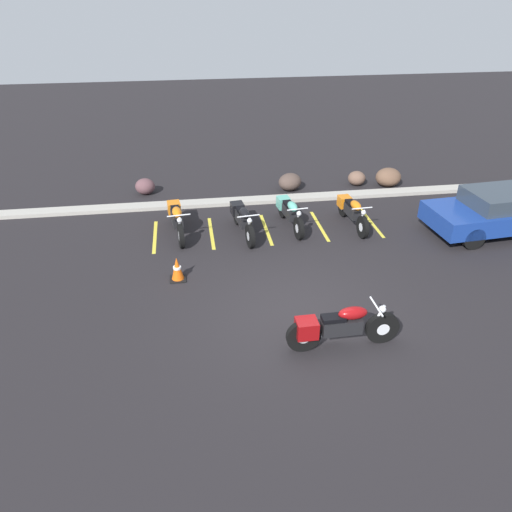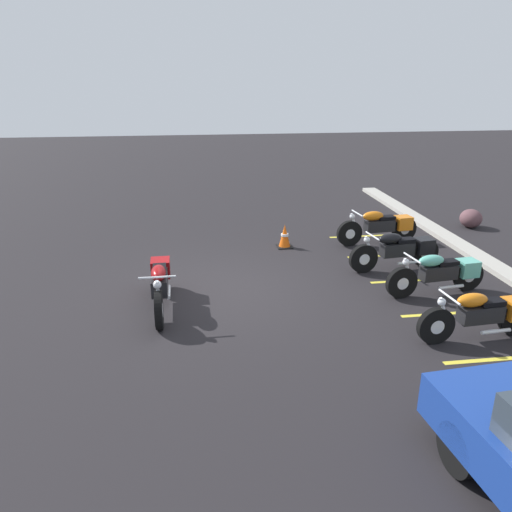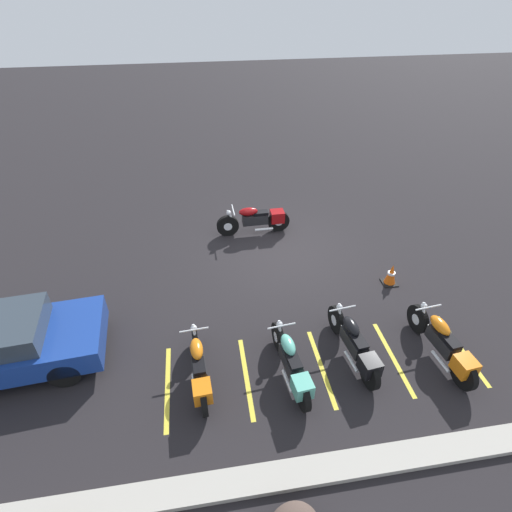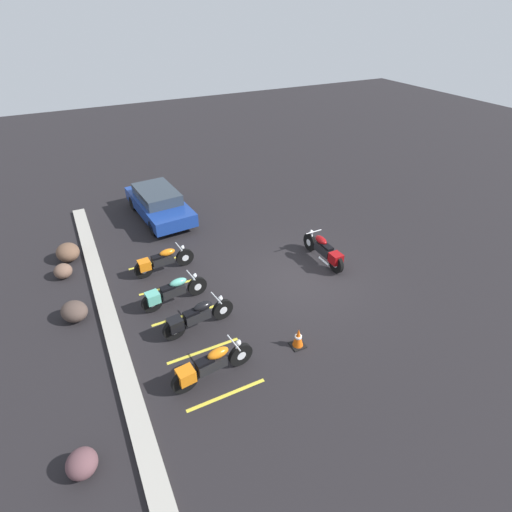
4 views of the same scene
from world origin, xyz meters
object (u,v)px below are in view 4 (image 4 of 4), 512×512
Objects in this scene: car_blue at (159,203)px; landscape_rock_0 at (82,464)px; parked_bike_0 at (209,366)px; motorcycle_maroon_featured at (325,251)px; parked_bike_2 at (171,292)px; landscape_rock_1 at (63,271)px; parked_bike_3 at (161,261)px; landscape_rock_2 at (74,311)px; traffic_cone at (298,338)px; parked_bike_1 at (195,317)px; landscape_rock_3 at (68,252)px.

car_blue is 11.48m from landscape_rock_0.
parked_bike_0 is 9.56m from car_blue.
motorcycle_maroon_featured reaches higher than parked_bike_2.
motorcycle_maroon_featured is 9.35m from landscape_rock_1.
parked_bike_0 is 1.05× the size of parked_bike_3.
landscape_rock_2 is at bearing 83.64° from motorcycle_maroon_featured.
parked_bike_2 is 4.34m from landscape_rock_1.
landscape_rock_1 is at bearing 40.89° from traffic_cone.
landscape_rock_0 is at bearing -27.79° from car_blue.
parked_bike_1 is 1.49m from parked_bike_2.
landscape_rock_3 is (2.33, 2.92, -0.12)m from parked_bike_3.
landscape_rock_0 is 8.67m from landscape_rock_3.
motorcycle_maroon_featured is at bearing 6.16° from parked_bike_1.
landscape_rock_3 is (4.40, 8.47, -0.16)m from motorcycle_maroon_featured.
landscape_rock_3 is at bearing 35.24° from traffic_cone.
parked_bike_0 is at bearing 117.94° from motorcycle_maroon_featured.
motorcycle_maroon_featured is at bearing 22.53° from parked_bike_0.
landscape_rock_3 is (7.58, 2.72, -0.15)m from parked_bike_0.
parked_bike_1 is at bearing -92.33° from parked_bike_3.
landscape_rock_0 is (-2.98, 3.52, -0.20)m from parked_bike_1.
motorcycle_maroon_featured is 1.03× the size of parked_bike_0.
motorcycle_maroon_featured is 1.05× the size of parked_bike_1.
parked_bike_1 is 3.79m from landscape_rock_2.
parked_bike_1 is 3.35× the size of landscape_rock_0.
traffic_cone is at bearing 3.56° from car_blue.
car_blue reaches higher than landscape_rock_0.
parked_bike_0 reaches higher than parked_bike_3.
landscape_rock_2 is (0.81, 8.61, -0.19)m from motorcycle_maroon_featured.
landscape_rock_0 is (-10.55, 4.52, -0.40)m from car_blue.
car_blue is (6.30, 4.47, 0.18)m from motorcycle_maroon_featured.
parked_bike_3 reaches higher than landscape_rock_0.
traffic_cone is (-1.92, -2.36, -0.18)m from parked_bike_1.
parked_bike_0 is 3.37m from parked_bike_2.
parked_bike_3 is (3.35, 0.09, -0.01)m from parked_bike_1.
parked_bike_2 is 2.44× the size of landscape_rock_3.
parked_bike_3 reaches higher than landscape_rock_1.
car_blue is (9.47, -1.29, 0.20)m from parked_bike_0.
car_blue is at bearing 75.89° from parked_bike_0.
parked_bike_2 is 5.51m from landscape_rock_0.
landscape_rock_0 is 5.08m from landscape_rock_2.
motorcycle_maroon_featured reaches higher than parked_bike_1.
car_blue is at bearing 71.86° from parked_bike_2.
parked_bike_3 is 4.36m from car_blue.
landscape_rock_0 is at bearing 175.83° from landscape_rock_2.
motorcycle_maroon_featured reaches higher than landscape_rock_2.
car_blue is 6.56× the size of landscape_rock_0.
motorcycle_maroon_featured is at bearing -8.30° from parked_bike_2.
parked_bike_1 is at bearing -85.53° from parked_bike_2.
traffic_cone is (-6.51, -5.64, 0.03)m from landscape_rock_1.
landscape_rock_3 is at bearing -2.26° from landscape_rock_2.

